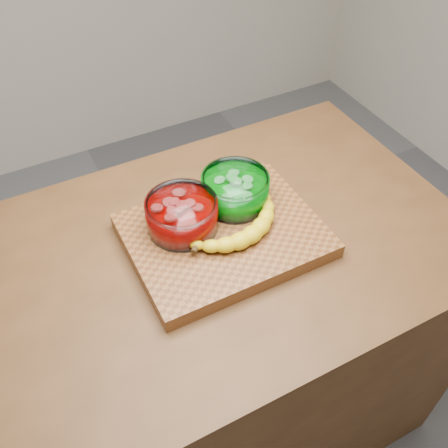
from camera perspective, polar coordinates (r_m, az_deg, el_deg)
name	(u,v)px	position (r m, az deg, el deg)	size (l,w,h in m)	color
ground	(224,404)	(1.97, 0.00, -19.90)	(3.50, 3.50, 0.00)	#545559
counter	(224,340)	(1.57, 0.00, -13.10)	(1.20, 0.80, 0.90)	#503018
cutting_board	(224,236)	(1.20, 0.00, -1.34)	(0.45, 0.35, 0.04)	brown
bowl_red	(182,215)	(1.17, -4.82, 1.02)	(0.17, 0.17, 0.08)	white
bowl_green	(235,190)	(1.23, 1.27, 3.90)	(0.17, 0.17, 0.08)	white
banana	(237,225)	(1.17, 1.45, -0.13)	(0.28, 0.16, 0.04)	gold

